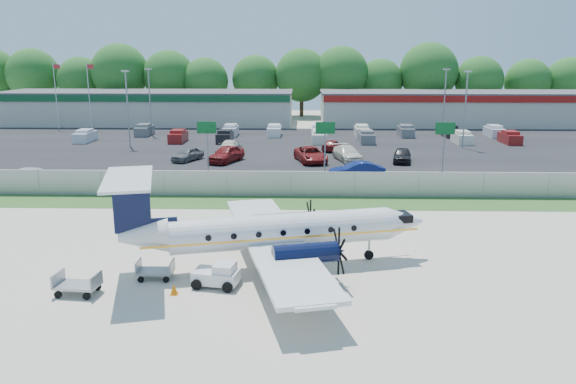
{
  "coord_description": "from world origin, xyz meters",
  "views": [
    {
      "loc": [
        0.92,
        -28.83,
        10.8
      ],
      "look_at": [
        0.0,
        6.0,
        2.3
      ],
      "focal_mm": 35.0,
      "sensor_mm": 36.0,
      "label": 1
    }
  ],
  "objects_px": {
    "aircraft": "(275,231)",
    "baggage_cart_far": "(156,271)",
    "pushback_tug": "(218,275)",
    "baggage_cart_near": "(77,285)"
  },
  "relations": [
    {
      "from": "aircraft",
      "to": "pushback_tug",
      "type": "bearing_deg",
      "value": -136.27
    },
    {
      "from": "baggage_cart_far",
      "to": "baggage_cart_near",
      "type": "bearing_deg",
      "value": -148.37
    },
    {
      "from": "baggage_cart_far",
      "to": "pushback_tug",
      "type": "bearing_deg",
      "value": -13.28
    },
    {
      "from": "aircraft",
      "to": "baggage_cart_near",
      "type": "height_order",
      "value": "aircraft"
    },
    {
      "from": "aircraft",
      "to": "baggage_cart_far",
      "type": "height_order",
      "value": "aircraft"
    },
    {
      "from": "aircraft",
      "to": "pushback_tug",
      "type": "distance_m",
      "value": 3.92
    },
    {
      "from": "aircraft",
      "to": "baggage_cart_near",
      "type": "relative_size",
      "value": 8.1
    },
    {
      "from": "pushback_tug",
      "to": "baggage_cart_far",
      "type": "distance_m",
      "value": 3.33
    },
    {
      "from": "pushback_tug",
      "to": "baggage_cart_far",
      "type": "height_order",
      "value": "pushback_tug"
    },
    {
      "from": "aircraft",
      "to": "baggage_cart_far",
      "type": "relative_size",
      "value": 9.47
    }
  ]
}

